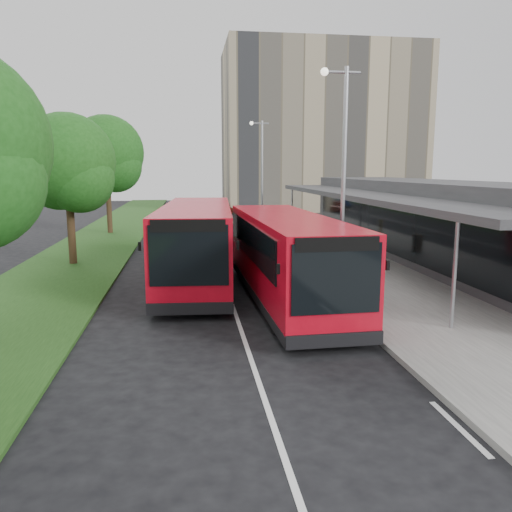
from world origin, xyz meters
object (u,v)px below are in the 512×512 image
at_px(tree_far, 106,158).
at_px(lamp_post_near, 342,166).
at_px(bus_main, 287,258).
at_px(tree_mid, 67,168).
at_px(bus_second, 197,243).
at_px(litter_bin, 330,245).
at_px(bollard, 281,228).
at_px(lamp_post_far, 261,168).
at_px(car_near, 222,207).
at_px(car_far, 193,204).

bearing_deg(tree_far, lamp_post_near, -59.71).
bearing_deg(bus_main, tree_mid, 136.39).
distance_m(tree_mid, bus_second, 8.04).
xyz_separation_m(bus_second, litter_bin, (7.08, 5.06, -1.00)).
bearing_deg(bollard, litter_bin, -82.09).
height_order(lamp_post_far, bus_second, lamp_post_far).
xyz_separation_m(lamp_post_far, bollard, (0.74, -4.22, -4.09)).
relative_size(lamp_post_far, bollard, 8.35).
relative_size(bus_second, bollard, 11.80).
height_order(tree_mid, car_near, tree_mid).
relative_size(lamp_post_near, lamp_post_far, 1.00).
bearing_deg(bus_main, tree_far, 112.36).
height_order(bollard, car_far, bollard).
bearing_deg(litter_bin, car_far, 101.33).
bearing_deg(car_near, lamp_post_near, -102.58).
xyz_separation_m(tree_far, bus_second, (5.93, -16.50, -3.77)).
bearing_deg(bus_main, lamp_post_far, 82.36).
bearing_deg(tree_far, bollard, -15.39).
bearing_deg(bus_second, tree_mid, 146.50).
distance_m(tree_mid, car_near, 29.74).
height_order(bus_main, car_far, bus_main).
bearing_deg(tree_far, bus_main, -65.91).
bearing_deg(bus_second, lamp_post_near, -22.38).
relative_size(lamp_post_far, car_far, 2.54).
bearing_deg(lamp_post_far, bollard, -79.98).
relative_size(tree_mid, tree_far, 0.86).
relative_size(tree_far, lamp_post_near, 1.04).
bearing_deg(car_near, bus_main, -106.12).
xyz_separation_m(tree_far, litter_bin, (13.01, -11.44, -4.77)).
bearing_deg(car_far, bus_main, -98.31).
distance_m(lamp_post_far, car_far, 22.51).
xyz_separation_m(lamp_post_near, bus_main, (-2.17, -0.98, -3.17)).
distance_m(lamp_post_near, car_far, 42.06).
bearing_deg(car_near, lamp_post_far, -98.36).
bearing_deg(lamp_post_near, bus_main, -155.73).
distance_m(bus_second, litter_bin, 8.76).
bearing_deg(tree_mid, car_near, 71.88).
distance_m(tree_mid, bollard, 15.28).
relative_size(tree_mid, bus_main, 0.67).
bearing_deg(tree_mid, litter_bin, 2.45).
bearing_deg(bus_main, lamp_post_near, 22.54).
distance_m(tree_mid, car_far, 35.30).
distance_m(lamp_post_far, bus_second, 18.47).
relative_size(bus_second, car_far, 3.59).
distance_m(bus_second, car_far, 39.02).
bearing_deg(lamp_post_far, bus_second, -106.60).
bearing_deg(tree_far, car_far, 74.58).
height_order(tree_far, litter_bin, tree_far).
bearing_deg(bollard, bus_second, -114.20).
distance_m(tree_mid, lamp_post_far, 17.07).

